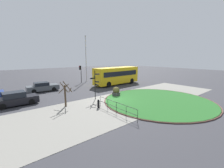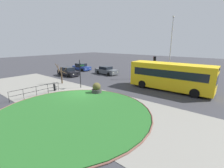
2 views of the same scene
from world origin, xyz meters
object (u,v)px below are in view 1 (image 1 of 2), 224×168
object	(u,v)px
car_far_lane	(16,99)
planter_near_signpost	(116,92)
signpost_directional	(95,83)
street_tree_bare	(66,93)
bollard_foreground	(98,104)
car_near_lane	(43,87)
traffic_light_near	(80,70)
bus_yellow	(117,75)
lamppost_tall	(86,58)

from	to	relation	value
car_far_lane	planter_near_signpost	xyz separation A→B (m)	(11.07, -4.08, -0.14)
signpost_directional	street_tree_bare	xyz separation A→B (m)	(-3.88, -0.16, -0.64)
signpost_directional	planter_near_signpost	bearing A→B (deg)	-4.95
bollard_foreground	street_tree_bare	size ratio (longest dim) A/B	0.31
car_far_lane	bollard_foreground	bearing A→B (deg)	-45.69
car_near_lane	car_far_lane	size ratio (longest dim) A/B	1.08
bollard_foreground	car_far_lane	distance (m)	9.17
traffic_light_near	street_tree_bare	size ratio (longest dim) A/B	1.22
planter_near_signpost	street_tree_bare	xyz separation A→B (m)	(-7.06, 0.11, 0.87)
bus_yellow	street_tree_bare	world-z (taller)	bus_yellow
traffic_light_near	car_far_lane	bearing A→B (deg)	29.02
traffic_light_near	street_tree_bare	bearing A→B (deg)	51.01
signpost_directional	traffic_light_near	xyz separation A→B (m)	(4.51, 11.97, 0.50)
car_near_lane	lamppost_tall	xyz separation A→B (m)	(10.13, 3.96, 4.43)
lamppost_tall	bollard_foreground	bearing A→B (deg)	-116.84
signpost_directional	lamppost_tall	world-z (taller)	lamppost_tall
signpost_directional	street_tree_bare	bearing A→B (deg)	-177.58
car_near_lane	car_far_lane	bearing A→B (deg)	-124.50
signpost_directional	bus_yellow	world-z (taller)	signpost_directional
car_near_lane	lamppost_tall	size ratio (longest dim) A/B	0.48
lamppost_tall	planter_near_signpost	size ratio (longest dim) A/B	7.63
traffic_light_near	bus_yellow	bearing A→B (deg)	124.90
bollard_foreground	lamppost_tall	world-z (taller)	lamppost_tall
bollard_foreground	traffic_light_near	size ratio (longest dim) A/B	0.26
car_far_lane	lamppost_tall	xyz separation A→B (m)	(14.42, 9.30, 4.40)
car_near_lane	street_tree_bare	xyz separation A→B (m)	(-0.28, -9.31, 0.77)
planter_near_signpost	bus_yellow	bearing A→B (deg)	47.64
bus_yellow	signpost_directional	bearing A→B (deg)	-146.78
signpost_directional	car_far_lane	size ratio (longest dim) A/B	0.84
car_near_lane	bus_yellow	bearing A→B (deg)	-8.39
traffic_light_near	signpost_directional	bearing A→B (deg)	65.01
car_near_lane	signpost_directional	bearing A→B (deg)	-64.26
car_far_lane	planter_near_signpost	size ratio (longest dim) A/B	3.41
car_near_lane	traffic_light_near	world-z (taller)	traffic_light_near
car_far_lane	street_tree_bare	world-z (taller)	street_tree_bare
bollard_foreground	planter_near_signpost	world-z (taller)	planter_near_signpost
planter_near_signpost	signpost_directional	bearing A→B (deg)	175.05
bus_yellow	traffic_light_near	world-z (taller)	traffic_light_near
car_near_lane	street_tree_bare	distance (m)	9.35
traffic_light_near	lamppost_tall	xyz separation A→B (m)	(2.02, 1.13, 2.52)
bus_yellow	planter_near_signpost	bearing A→B (deg)	-133.56
lamppost_tall	planter_near_signpost	world-z (taller)	lamppost_tall
bus_yellow	planter_near_signpost	world-z (taller)	bus_yellow
bollard_foreground	signpost_directional	bearing A→B (deg)	61.51
bollard_foreground	car_near_lane	xyz separation A→B (m)	(-2.09, 11.92, 0.20)
bus_yellow	street_tree_bare	size ratio (longest dim) A/B	3.34
bollard_foreground	bus_yellow	xyz separation A→B (m)	(10.67, 9.05, 1.29)
bollard_foreground	car_near_lane	bearing A→B (deg)	99.94
lamppost_tall	car_far_lane	bearing A→B (deg)	-147.18
bus_yellow	planter_near_signpost	size ratio (longest dim) A/B	7.63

